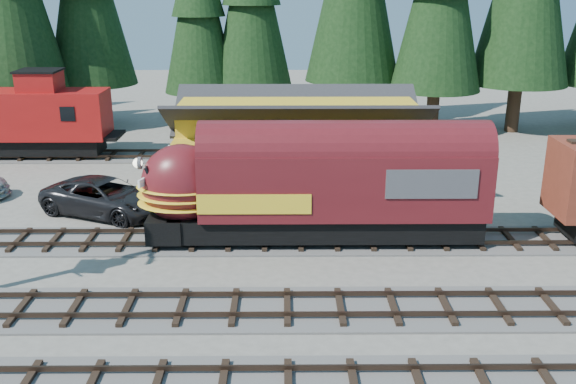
{
  "coord_description": "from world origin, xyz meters",
  "views": [
    {
      "loc": [
        -0.72,
        -21.4,
        10.62
      ],
      "look_at": [
        -0.53,
        4.0,
        2.25
      ],
      "focal_mm": 40.0,
      "sensor_mm": 36.0,
      "label": 1
    }
  ],
  "objects_px": {
    "pickup_truck_a": "(106,197)",
    "locomotive": "(306,190)",
    "caboose": "(29,118)",
    "depot": "(297,139)"
  },
  "relations": [
    {
      "from": "locomotive",
      "to": "pickup_truck_a",
      "type": "xyz_separation_m",
      "value": [
        -9.4,
        3.52,
        -1.48
      ]
    },
    {
      "from": "depot",
      "to": "locomotive",
      "type": "distance_m",
      "value": 6.53
    },
    {
      "from": "caboose",
      "to": "locomotive",
      "type": "bearing_deg",
      "value": -39.88
    },
    {
      "from": "pickup_truck_a",
      "to": "locomotive",
      "type": "bearing_deg",
      "value": -86.97
    },
    {
      "from": "locomotive",
      "to": "caboose",
      "type": "height_order",
      "value": "caboose"
    },
    {
      "from": "caboose",
      "to": "pickup_truck_a",
      "type": "xyz_separation_m",
      "value": [
        7.35,
        -10.48,
        -1.66
      ]
    },
    {
      "from": "depot",
      "to": "locomotive",
      "type": "bearing_deg",
      "value": -87.88
    },
    {
      "from": "depot",
      "to": "caboose",
      "type": "relative_size",
      "value": 1.31
    },
    {
      "from": "locomotive",
      "to": "pickup_truck_a",
      "type": "height_order",
      "value": "locomotive"
    },
    {
      "from": "locomotive",
      "to": "caboose",
      "type": "bearing_deg",
      "value": 140.12
    }
  ]
}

